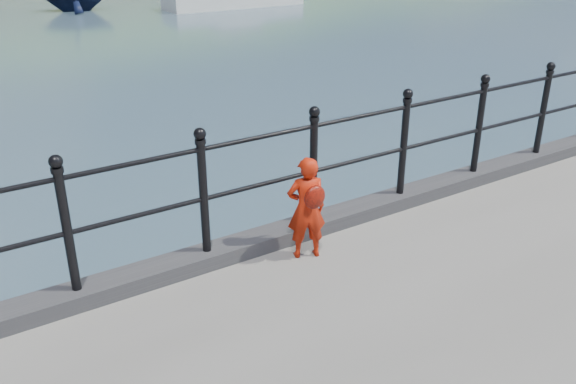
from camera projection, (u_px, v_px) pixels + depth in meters
ground at (257, 322)px, 6.56m from camera, size 600.00×600.00×0.00m
kerb at (263, 240)px, 6.01m from camera, size 60.00×0.30×0.15m
railing at (261, 170)px, 5.70m from camera, size 18.11×0.11×1.20m
child at (307, 207)px, 5.67m from camera, size 0.43×0.36×1.01m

